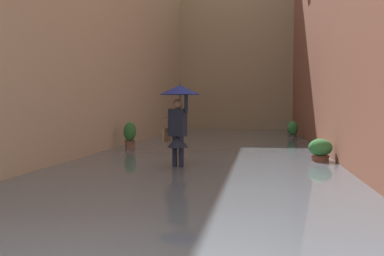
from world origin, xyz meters
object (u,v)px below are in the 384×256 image
person_wading (179,110)px  potted_plant_mid_right (130,136)px  potted_plant_near_left (293,131)px  potted_plant_mid_left (320,151)px

person_wading → potted_plant_mid_right: (2.47, -3.94, -0.91)m
potted_plant_near_left → potted_plant_mid_left: potted_plant_near_left is taller
potted_plant_near_left → potted_plant_mid_left: (-0.12, 7.60, -0.06)m
person_wading → potted_plant_mid_left: (-3.43, -1.64, -1.07)m
potted_plant_mid_right → potted_plant_near_left: (-5.77, -5.30, -0.09)m
potted_plant_mid_right → potted_plant_mid_left: size_ratio=1.43×
person_wading → potted_plant_mid_right: person_wading is taller
potted_plant_near_left → potted_plant_mid_left: size_ratio=1.26×
potted_plant_near_left → potted_plant_mid_left: bearing=90.9°
potted_plant_mid_right → potted_plant_near_left: size_ratio=1.14×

